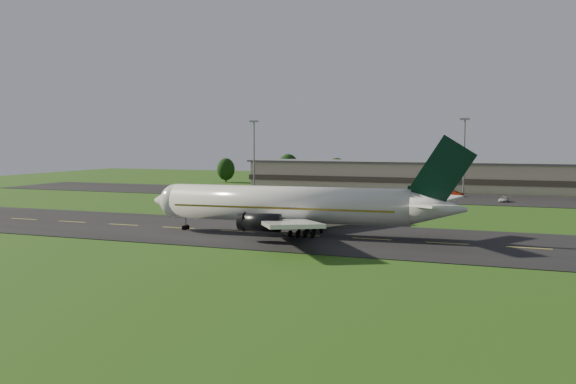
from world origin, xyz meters
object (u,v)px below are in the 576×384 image
(light_mast_west, at_px, (254,146))
(service_vehicle_a, at_px, (314,192))
(light_mast_centre, at_px, (464,147))
(service_vehicle_c, at_px, (504,199))
(service_vehicle_b, at_px, (454,193))
(airliner, at_px, (293,205))
(terminal, at_px, (475,178))

(light_mast_west, bearing_deg, service_vehicle_a, -28.61)
(light_mast_west, height_order, service_vehicle_a, light_mast_west)
(service_vehicle_a, bearing_deg, light_mast_centre, 19.61)
(light_mast_west, distance_m, service_vehicle_c, 72.94)
(service_vehicle_c, bearing_deg, service_vehicle_b, 147.65)
(airliner, xyz_separation_m, terminal, (18.94, 96.12, -0.67))
(service_vehicle_b, relative_size, service_vehicle_c, 1.08)
(terminal, xyz_separation_m, service_vehicle_c, (9.27, -29.59, -3.30))
(terminal, height_order, light_mast_centre, light_mast_centre)
(service_vehicle_a, bearing_deg, terminal, 37.68)
(airliner, xyz_separation_m, service_vehicle_b, (15.50, 77.28, -3.81))
(service_vehicle_b, bearing_deg, service_vehicle_c, -113.83)
(service_vehicle_a, relative_size, service_vehicle_b, 0.93)
(terminal, distance_m, service_vehicle_c, 31.19)
(light_mast_west, distance_m, service_vehicle_a, 28.73)
(airliner, bearing_deg, light_mast_centre, 73.33)
(service_vehicle_a, height_order, service_vehicle_c, service_vehicle_a)
(service_vehicle_a, bearing_deg, airliner, -72.91)
(terminal, bearing_deg, airliner, -101.15)
(service_vehicle_c, bearing_deg, service_vehicle_a, -173.20)
(service_vehicle_b, bearing_deg, light_mast_west, 103.77)
(terminal, relative_size, service_vehicle_a, 34.10)
(terminal, relative_size, light_mast_west, 7.13)
(airliner, bearing_deg, service_vehicle_b, 74.37)
(light_mast_centre, bearing_deg, service_vehicle_a, -161.33)
(terminal, bearing_deg, service_vehicle_b, -100.36)
(service_vehicle_a, bearing_deg, service_vehicle_c, -0.13)
(service_vehicle_c, bearing_deg, light_mast_west, 177.13)
(light_mast_centre, bearing_deg, service_vehicle_b, -127.55)
(airliner, distance_m, service_vehicle_a, 70.29)
(airliner, height_order, terminal, airliner)
(airliner, distance_m, light_mast_west, 90.87)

